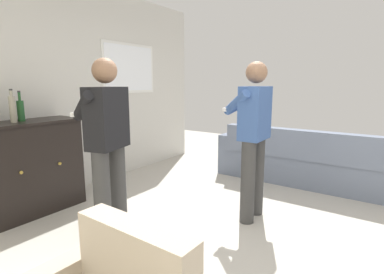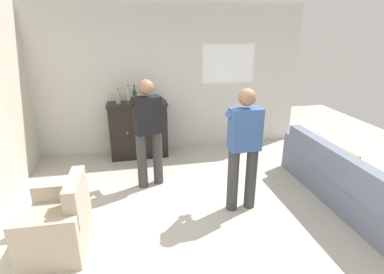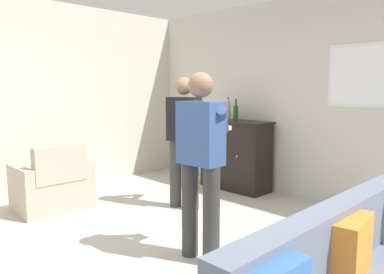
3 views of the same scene
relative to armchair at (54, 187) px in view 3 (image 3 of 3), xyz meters
The scene contains 10 objects.
ground 1.75m from the armchair, ahead, with size 10.40×10.40×0.00m, color #B2ADA3.
wall_back_with_window 3.48m from the armchair, 58.02° to the left, with size 5.20×0.15×2.80m.
wall_side_left 1.46m from the armchair, behind, with size 0.12×5.20×2.80m, color beige.
armchair is the anchor object (origin of this frame).
sideboard_cabinet 2.64m from the armchair, 67.85° to the left, with size 1.10×0.49×1.05m.
bottle_wine_green 2.79m from the armchair, 68.72° to the left, with size 0.07×0.07×0.33m.
bottle_liquor_amber 2.71m from the armchair, 70.47° to the left, with size 0.06×0.06×0.35m.
bottle_spirits_clear 2.67m from the armchair, 74.73° to the left, with size 0.08×0.08×0.28m.
person_standing_left 1.79m from the armchair, 48.31° to the left, with size 0.54×0.52×1.68m.
person_standing_right 2.40m from the armchair, ahead, with size 0.56×0.48×1.68m.
Camera 3 is at (2.82, -2.13, 1.55)m, focal length 35.00 mm.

